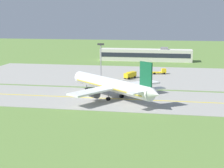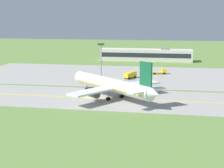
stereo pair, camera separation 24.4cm
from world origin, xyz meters
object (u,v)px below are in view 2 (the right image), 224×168
Objects in this scene: airplane_lead at (112,85)px; service_truck_fuel at (130,75)px; service_truck_baggage at (161,72)px; apron_light_mast at (101,58)px.

service_truck_fuel is at bearing 87.72° from airplane_lead.
airplane_lead is 48.76m from service_truck_baggage.
airplane_lead is 4.85× the size of service_truck_baggage.
apron_light_mast is at bearing 109.19° from airplane_lead.
airplane_lead reaches higher than service_truck_baggage.
apron_light_mast is at bearing -132.99° from service_truck_baggage.
service_truck_baggage is 1.07× the size of service_truck_fuel.
apron_light_mast reaches higher than service_truck_fuel.
service_truck_fuel reaches higher than service_truck_baggage.
service_truck_fuel is at bearing -132.96° from service_truck_baggage.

